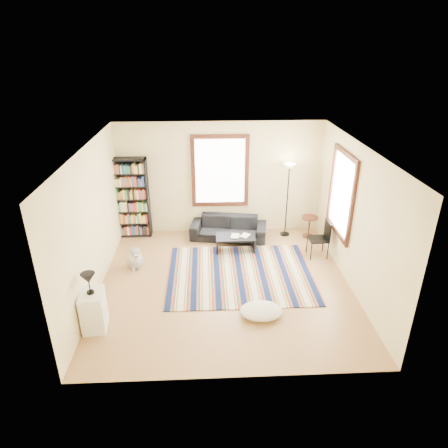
{
  "coord_description": "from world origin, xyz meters",
  "views": [
    {
      "loc": [
        -0.36,
        -6.86,
        4.53
      ],
      "look_at": [
        0.0,
        0.5,
        1.1
      ],
      "focal_mm": 32.0,
      "sensor_mm": 36.0,
      "label": 1
    }
  ],
  "objects_px": {
    "sofa": "(228,228)",
    "white_cabinet": "(94,310)",
    "bookshelf": "(130,198)",
    "floor_cushion": "(261,311)",
    "side_table": "(309,227)",
    "folding_chair": "(318,239)",
    "dog": "(135,256)",
    "coffee_table": "(235,243)",
    "floor_lamp": "(287,201)"
  },
  "relations": [
    {
      "from": "dog",
      "to": "folding_chair",
      "type": "bearing_deg",
      "value": -12.95
    },
    {
      "from": "folding_chair",
      "to": "dog",
      "type": "relative_size",
      "value": 1.56
    },
    {
      "from": "folding_chair",
      "to": "floor_cushion",
      "type": "bearing_deg",
      "value": -128.1
    },
    {
      "from": "coffee_table",
      "to": "floor_cushion",
      "type": "bearing_deg",
      "value": -83.48
    },
    {
      "from": "floor_lamp",
      "to": "coffee_table",
      "type": "bearing_deg",
      "value": -150.49
    },
    {
      "from": "folding_chair",
      "to": "white_cabinet",
      "type": "distance_m",
      "value": 5.0
    },
    {
      "from": "floor_lamp",
      "to": "dog",
      "type": "height_order",
      "value": "floor_lamp"
    },
    {
      "from": "folding_chair",
      "to": "dog",
      "type": "bearing_deg",
      "value": -177.49
    },
    {
      "from": "bookshelf",
      "to": "white_cabinet",
      "type": "relative_size",
      "value": 2.86
    },
    {
      "from": "coffee_table",
      "to": "floor_lamp",
      "type": "xyz_separation_m",
      "value": [
        1.32,
        0.75,
        0.75
      ]
    },
    {
      "from": "sofa",
      "to": "bookshelf",
      "type": "bearing_deg",
      "value": -176.64
    },
    {
      "from": "bookshelf",
      "to": "floor_lamp",
      "type": "bearing_deg",
      "value": -2.54
    },
    {
      "from": "bookshelf",
      "to": "side_table",
      "type": "height_order",
      "value": "bookshelf"
    },
    {
      "from": "folding_chair",
      "to": "sofa",
      "type": "bearing_deg",
      "value": 150.95
    },
    {
      "from": "folding_chair",
      "to": "dog",
      "type": "xyz_separation_m",
      "value": [
        -4.07,
        -0.29,
        -0.15
      ]
    },
    {
      "from": "white_cabinet",
      "to": "dog",
      "type": "bearing_deg",
      "value": 73.26
    },
    {
      "from": "bookshelf",
      "to": "floor_cushion",
      "type": "xyz_separation_m",
      "value": [
        2.79,
        -3.39,
        -0.9
      ]
    },
    {
      "from": "floor_cushion",
      "to": "side_table",
      "type": "height_order",
      "value": "side_table"
    },
    {
      "from": "sofa",
      "to": "coffee_table",
      "type": "xyz_separation_m",
      "value": [
        0.12,
        -0.65,
        -0.09
      ]
    },
    {
      "from": "floor_cushion",
      "to": "white_cabinet",
      "type": "relative_size",
      "value": 1.11
    },
    {
      "from": "sofa",
      "to": "folding_chair",
      "type": "relative_size",
      "value": 2.15
    },
    {
      "from": "white_cabinet",
      "to": "dog",
      "type": "height_order",
      "value": "white_cabinet"
    },
    {
      "from": "floor_lamp",
      "to": "dog",
      "type": "relative_size",
      "value": 3.38
    },
    {
      "from": "floor_cushion",
      "to": "side_table",
      "type": "xyz_separation_m",
      "value": [
        1.61,
        3.08,
        0.17
      ]
    },
    {
      "from": "side_table",
      "to": "white_cabinet",
      "type": "bearing_deg",
      "value": -144.09
    },
    {
      "from": "bookshelf",
      "to": "white_cabinet",
      "type": "distance_m",
      "value": 3.63
    },
    {
      "from": "bookshelf",
      "to": "folding_chair",
      "type": "relative_size",
      "value": 2.33
    },
    {
      "from": "folding_chair",
      "to": "bookshelf",
      "type": "bearing_deg",
      "value": 161.92
    },
    {
      "from": "sofa",
      "to": "floor_cushion",
      "type": "xyz_separation_m",
      "value": [
        0.4,
        -3.12,
        -0.17
      ]
    },
    {
      "from": "sofa",
      "to": "white_cabinet",
      "type": "xyz_separation_m",
      "value": [
        -2.49,
        -3.3,
        0.08
      ]
    },
    {
      "from": "floor_lamp",
      "to": "floor_cushion",
      "type": "bearing_deg",
      "value": -107.85
    },
    {
      "from": "folding_chair",
      "to": "floor_lamp",
      "type": "bearing_deg",
      "value": 113.34
    },
    {
      "from": "folding_chair",
      "to": "white_cabinet",
      "type": "bearing_deg",
      "value": -154.4
    },
    {
      "from": "folding_chair",
      "to": "dog",
      "type": "height_order",
      "value": "folding_chair"
    },
    {
      "from": "bookshelf",
      "to": "folding_chair",
      "type": "xyz_separation_m",
      "value": [
        4.35,
        -1.29,
        -0.57
      ]
    },
    {
      "from": "white_cabinet",
      "to": "floor_cushion",
      "type": "bearing_deg",
      "value": -2.47
    },
    {
      "from": "sofa",
      "to": "white_cabinet",
      "type": "bearing_deg",
      "value": -117.19
    },
    {
      "from": "bookshelf",
      "to": "folding_chair",
      "type": "height_order",
      "value": "bookshelf"
    },
    {
      "from": "floor_lamp",
      "to": "side_table",
      "type": "relative_size",
      "value": 3.44
    },
    {
      "from": "bookshelf",
      "to": "floor_cushion",
      "type": "distance_m",
      "value": 4.48
    },
    {
      "from": "floor_cushion",
      "to": "bookshelf",
      "type": "bearing_deg",
      "value": 129.43
    },
    {
      "from": "bookshelf",
      "to": "dog",
      "type": "bearing_deg",
      "value": -80.19
    },
    {
      "from": "floor_lamp",
      "to": "white_cabinet",
      "type": "xyz_separation_m",
      "value": [
        -3.93,
        -3.4,
        -0.58
      ]
    },
    {
      "from": "sofa",
      "to": "folding_chair",
      "type": "xyz_separation_m",
      "value": [
        1.96,
        -1.02,
        0.16
      ]
    },
    {
      "from": "floor_lamp",
      "to": "side_table",
      "type": "distance_m",
      "value": 0.88
    },
    {
      "from": "white_cabinet",
      "to": "dog",
      "type": "xyz_separation_m",
      "value": [
        0.38,
        1.99,
        -0.07
      ]
    },
    {
      "from": "bookshelf",
      "to": "white_cabinet",
      "type": "xyz_separation_m",
      "value": [
        -0.1,
        -3.57,
        -0.65
      ]
    },
    {
      "from": "coffee_table",
      "to": "side_table",
      "type": "height_order",
      "value": "side_table"
    },
    {
      "from": "coffee_table",
      "to": "dog",
      "type": "height_order",
      "value": "dog"
    },
    {
      "from": "side_table",
      "to": "white_cabinet",
      "type": "relative_size",
      "value": 0.77
    }
  ]
}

